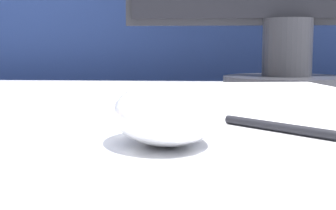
# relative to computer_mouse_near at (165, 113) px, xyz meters

# --- Properties ---
(partition_panel) EXTENTS (5.00, 0.03, 1.21)m
(partition_panel) POSITION_rel_computer_mouse_near_xyz_m (0.07, 0.82, -0.19)
(partition_panel) COLOR navy
(partition_panel) RESTS_ON ground_plane
(computer_mouse_near) EXTENTS (0.10, 0.12, 0.05)m
(computer_mouse_near) POSITION_rel_computer_mouse_near_xyz_m (0.00, 0.00, 0.00)
(computer_mouse_near) COLOR white
(computer_mouse_near) RESTS_ON desk
(keyboard) EXTENTS (0.43, 0.20, 0.02)m
(keyboard) POSITION_rel_computer_mouse_near_xyz_m (-0.01, 0.23, -0.01)
(keyboard) COLOR white
(keyboard) RESTS_ON desk
(pen) EXTENTS (0.10, 0.11, 0.01)m
(pen) POSITION_rel_computer_mouse_near_xyz_m (0.10, 0.05, -0.02)
(pen) COLOR black
(pen) RESTS_ON desk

